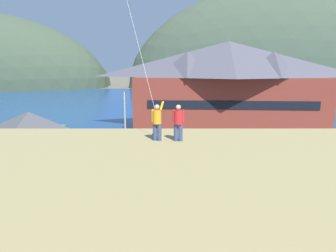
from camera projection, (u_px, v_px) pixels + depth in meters
ground_plane at (180, 190)px, 22.97m from camera, size 600.00×600.00×0.00m
parking_lot_pad at (178, 167)px, 27.87m from camera, size 40.00×20.00×0.10m
bay_water at (172, 100)px, 81.83m from camera, size 360.00×84.00×0.03m
far_hill_center_saddle at (294, 86)px, 138.52m from camera, size 97.58×62.35×64.75m
far_hill_far_shoulder at (302, 87)px, 129.87m from camera, size 147.14×55.93×86.70m
harbor_lodge at (228, 83)px, 43.95m from camera, size 28.09×13.79×12.50m
storage_shed_near_lot at (31, 138)px, 28.31m from camera, size 5.77×5.28×5.02m
wharf_dock at (181, 114)px, 56.97m from camera, size 3.20×10.86×0.70m
moored_boat_wharfside at (162, 111)px, 57.13m from camera, size 2.92×7.24×2.16m
moored_boat_outer_mooring at (199, 112)px, 55.92m from camera, size 1.82×5.64×2.16m
parked_car_back_row_left at (184, 153)px, 28.94m from camera, size 4.32×2.29×1.82m
parked_car_front_row_silver at (289, 175)px, 22.94m from camera, size 4.23×2.11×1.82m
parked_car_front_row_red at (18, 177)px, 22.61m from camera, size 4.20×2.06×1.82m
parking_light_pole at (125, 117)px, 32.60m from camera, size 0.24×0.78×6.36m
person_kite_flyer at (157, 121)px, 14.53m from camera, size 0.60×0.62×1.86m
person_companion at (178, 122)px, 14.44m from camera, size 0.54×0.40×1.74m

